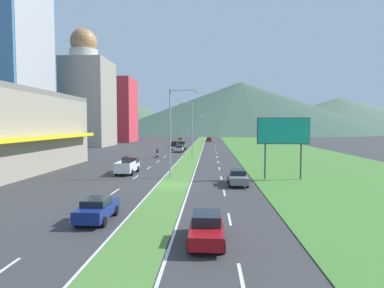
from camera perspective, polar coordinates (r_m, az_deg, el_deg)
ground_plane at (r=33.76m, az=-3.31°, el=-7.29°), size 600.00×600.00×0.00m
grass_median at (r=93.24m, az=0.92°, el=-0.44°), size 3.20×240.00×0.06m
grass_verge_right at (r=94.66m, az=13.47°, el=-0.47°), size 24.00×240.00×0.06m
lane_dash_left_0 at (r=16.93m, az=-30.64°, el=-18.74°), size 0.16×2.80×0.01m
lane_dash_left_1 at (r=23.89m, az=-19.22°, el=-11.95°), size 0.16×2.80×0.01m
lane_dash_left_2 at (r=31.52m, az=-13.38°, el=-8.13°), size 0.16×2.80×0.01m
lane_dash_left_3 at (r=39.42m, az=-9.90°, el=-5.78°), size 0.16×2.80×0.01m
lane_dash_left_4 at (r=47.46m, az=-7.61°, el=-4.20°), size 0.16×2.80×0.01m
lane_dash_left_5 at (r=55.58m, az=-5.99°, el=-3.08°), size 0.16×2.80×0.01m
lane_dash_left_6 at (r=63.75m, az=-4.79°, el=-2.25°), size 0.16×2.80×0.01m
lane_dash_left_7 at (r=71.95m, az=-3.86°, el=-1.60°), size 0.16×2.80×0.01m
lane_dash_left_8 at (r=80.18m, az=-3.13°, el=-1.08°), size 0.16×2.80×0.01m
lane_dash_left_9 at (r=88.42m, az=-2.53°, el=-0.67°), size 0.16×2.80×0.01m
lane_dash_left_10 at (r=96.67m, az=-2.03°, el=-0.32°), size 0.16×2.80×0.01m
lane_dash_right_0 at (r=14.44m, az=8.68°, el=-22.27°), size 0.16×2.80×0.01m
lane_dash_right_1 at (r=22.20m, az=6.61°, el=-12.97°), size 0.16×2.80×0.01m
lane_dash_right_2 at (r=30.26m, az=5.69°, el=-8.54°), size 0.16×2.80×0.01m
lane_dash_right_3 at (r=38.42m, az=5.16°, el=-5.98°), size 0.16×2.80×0.01m
lane_dash_right_4 at (r=46.63m, az=4.83°, el=-4.32°), size 0.16×2.80×0.01m
lane_dash_right_5 at (r=54.88m, az=4.59°, el=-3.16°), size 0.16×2.80×0.01m
lane_dash_right_6 at (r=63.14m, az=4.42°, el=-2.30°), size 0.16×2.80×0.01m
lane_dash_right_7 at (r=71.41m, az=4.29°, el=-1.64°), size 0.16×2.80×0.01m
lane_dash_right_8 at (r=79.69m, az=4.18°, el=-1.12°), size 0.16×2.80×0.01m
lane_dash_right_9 at (r=87.98m, az=4.10°, el=-0.69°), size 0.16×2.80×0.01m
lane_dash_right_10 at (r=96.27m, az=4.03°, el=-0.34°), size 0.16×2.80×0.01m
edge_line_median_left at (r=93.33m, az=-0.16°, el=-0.45°), size 0.16×240.00×0.01m
edge_line_median_right at (r=93.19m, az=1.99°, el=-0.46°), size 0.16×240.00×0.01m
domed_building at (r=101.10m, az=-18.37°, el=7.76°), size 14.76×14.76×34.16m
midrise_colored at (r=124.43m, az=-13.48°, el=5.78°), size 14.48×14.48×23.31m
hill_far_left at (r=311.81m, az=-16.33°, el=6.14°), size 180.83×180.83×43.97m
hill_far_center at (r=277.13m, az=8.52°, el=6.41°), size 227.17×227.17×42.06m
hill_far_right at (r=322.62m, az=24.42°, el=4.74°), size 202.09×202.09×31.09m
street_lamp_near at (r=37.95m, az=-3.33°, el=2.98°), size 3.48×0.28×10.42m
street_lamp_mid at (r=60.74m, az=-0.20°, el=3.11°), size 2.74×0.31×10.53m
street_lamp_far at (r=83.68m, az=0.23°, el=2.53°), size 2.80×0.38×8.64m
billboard_roadside at (r=38.11m, az=15.80°, el=1.84°), size 5.94×0.28×7.09m
car_0 at (r=74.59m, az=-2.27°, el=-0.83°), size 1.91×4.38×1.53m
car_1 at (r=95.65m, az=-3.07°, el=0.07°), size 1.94×4.42×1.41m
car_2 at (r=34.18m, az=8.04°, el=-5.84°), size 1.98×4.44×1.56m
car_3 at (r=117.45m, az=-2.01°, el=0.71°), size 1.91×4.33×1.52m
car_4 at (r=17.78m, az=2.57°, el=-14.53°), size 1.88×4.39×1.55m
car_5 at (r=22.35m, az=-16.34°, el=-10.91°), size 1.90×4.17×1.51m
car_6 at (r=121.67m, az=3.00°, el=0.80°), size 1.97×4.24×1.54m
pickup_truck_0 at (r=81.65m, az=-1.86°, el=-0.31°), size 2.18×5.40×2.00m
pickup_truck_1 at (r=42.61m, az=-11.18°, el=-3.78°), size 2.18×5.40×2.00m
motorcycle_rider at (r=62.22m, az=-6.10°, el=-1.71°), size 0.36×2.00×1.80m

